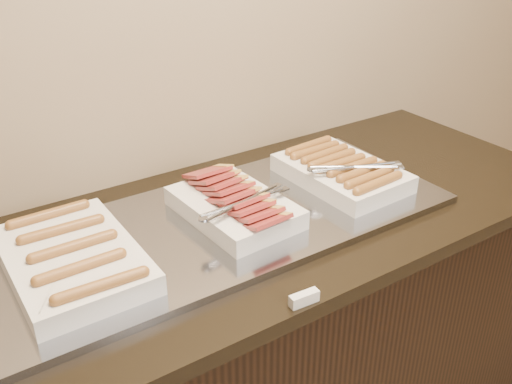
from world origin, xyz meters
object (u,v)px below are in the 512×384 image
Objects in this scene: counter at (231,355)px; warming_tray at (224,223)px; dish_center at (235,205)px; dish_right at (342,171)px; dish_left at (72,258)px.

counter is 0.46m from warming_tray.
dish_center reaches higher than warming_tray.
counter is 0.50m from dish_center.
dish_right is at bearing -0.58° from counter.
counter is 5.82× the size of dish_center.
dish_right reaches higher than warming_tray.
dish_left is 0.78m from dish_right.
dish_center reaches higher than counter.
dish_right reaches higher than counter.
counter is 0.64m from dish_left.
dish_center is (0.02, -0.00, 0.50)m from counter.
dish_center reaches higher than dish_left.
counter is at bearing 164.45° from dish_center.
dish_left is at bearing -180.00° from warming_tray.
dish_right is at bearing -0.33° from dish_left.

